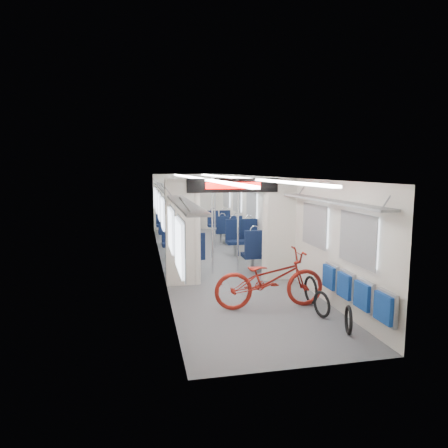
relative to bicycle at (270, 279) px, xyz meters
name	(u,v)px	position (x,y,z in m)	size (l,w,h in m)	color
carriage	(217,208)	(-0.29, 3.51, 0.97)	(12.00, 12.02, 2.31)	#515456
bicycle	(270,279)	(0.00, 0.00, 0.00)	(0.70, 2.02, 1.06)	maroon
flip_bench	(355,290)	(1.06, -1.08, 0.05)	(0.12, 2.07, 0.48)	gray
bike_hoop_a	(348,321)	(0.81, -1.37, -0.33)	(0.45, 0.45, 0.05)	black
bike_hoop_b	(322,306)	(0.72, -0.65, -0.33)	(0.46, 0.46, 0.05)	black
bike_hoop_c	(311,291)	(0.82, 0.04, -0.29)	(0.53, 0.53, 0.05)	black
seat_bay_near_left	(182,244)	(-1.23, 3.58, 0.02)	(0.92, 2.12, 1.11)	black
seat_bay_near_right	(252,241)	(0.64, 3.49, 0.04)	(0.96, 2.29, 1.17)	black
seat_bay_far_left	(170,224)	(-1.23, 7.52, 0.03)	(0.94, 2.19, 1.14)	black
seat_bay_far_right	(224,225)	(0.64, 7.14, -0.01)	(0.88, 1.92, 1.05)	black
stanchion_near_left	(212,226)	(-0.59, 2.55, 0.62)	(0.04, 0.04, 2.30)	silver
stanchion_near_right	(238,225)	(0.06, 2.65, 0.62)	(0.04, 0.04, 2.30)	silver
stanchion_far_left	(191,212)	(-0.70, 5.87, 0.62)	(0.04, 0.04, 2.30)	silver
stanchion_far_right	(215,212)	(0.05, 5.68, 0.62)	(0.04, 0.04, 2.30)	silver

